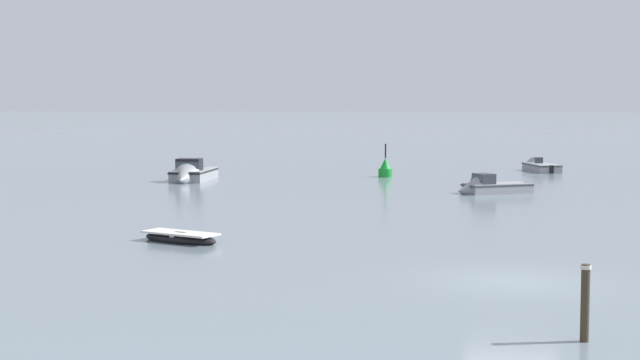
{
  "coord_description": "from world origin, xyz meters",
  "views": [
    {
      "loc": [
        -0.73,
        -26.31,
        4.88
      ],
      "look_at": [
        -9.55,
        24.17,
        0.63
      ],
      "focal_mm": 53.93,
      "sensor_mm": 36.0,
      "label": 1
    }
  ],
  "objects_px": {
    "mooring_post_near": "(585,305)",
    "rowboat_moored_2": "(180,238)",
    "channel_buoy": "(385,170)",
    "motorboat_moored_1": "(538,168)",
    "motorboat_moored_2": "(487,189)",
    "motorboat_moored_3": "(191,176)"
  },
  "relations": [
    {
      "from": "channel_buoy",
      "to": "mooring_post_near",
      "type": "relative_size",
      "value": 1.3
    },
    {
      "from": "motorboat_moored_3",
      "to": "channel_buoy",
      "type": "distance_m",
      "value": 12.47
    },
    {
      "from": "motorboat_moored_1",
      "to": "motorboat_moored_2",
      "type": "height_order",
      "value": "motorboat_moored_2"
    },
    {
      "from": "mooring_post_near",
      "to": "motorboat_moored_3",
      "type": "bearing_deg",
      "value": 118.69
    },
    {
      "from": "motorboat_moored_1",
      "to": "motorboat_moored_3",
      "type": "xyz_separation_m",
      "value": [
        -21.23,
        -12.41,
        0.11
      ]
    },
    {
      "from": "motorboat_moored_2",
      "to": "motorboat_moored_3",
      "type": "bearing_deg",
      "value": -45.29
    },
    {
      "from": "motorboat_moored_1",
      "to": "motorboat_moored_3",
      "type": "bearing_deg",
      "value": 103.21
    },
    {
      "from": "motorboat_moored_1",
      "to": "mooring_post_near",
      "type": "distance_m",
      "value": 48.46
    },
    {
      "from": "rowboat_moored_2",
      "to": "motorboat_moored_1",
      "type": "height_order",
      "value": "motorboat_moored_1"
    },
    {
      "from": "channel_buoy",
      "to": "mooring_post_near",
      "type": "distance_m",
      "value": 42.13
    },
    {
      "from": "rowboat_moored_2",
      "to": "motorboat_moored_1",
      "type": "distance_m",
      "value": 39.18
    },
    {
      "from": "motorboat_moored_1",
      "to": "motorboat_moored_2",
      "type": "xyz_separation_m",
      "value": [
        -3.5,
        -17.13,
        0.03
      ]
    },
    {
      "from": "rowboat_moored_2",
      "to": "motorboat_moored_3",
      "type": "relative_size",
      "value": 0.57
    },
    {
      "from": "mooring_post_near",
      "to": "rowboat_moored_2",
      "type": "bearing_deg",
      "value": 136.43
    },
    {
      "from": "channel_buoy",
      "to": "motorboat_moored_1",
      "type": "bearing_deg",
      "value": 35.75
    },
    {
      "from": "rowboat_moored_2",
      "to": "channel_buoy",
      "type": "xyz_separation_m",
      "value": [
        4.01,
        29.48,
        0.33
      ]
    },
    {
      "from": "motorboat_moored_2",
      "to": "mooring_post_near",
      "type": "xyz_separation_m",
      "value": [
        1.98,
        -31.3,
        0.52
      ]
    },
    {
      "from": "rowboat_moored_2",
      "to": "mooring_post_near",
      "type": "relative_size",
      "value": 1.82
    },
    {
      "from": "mooring_post_near",
      "to": "motorboat_moored_1",
      "type": "bearing_deg",
      "value": 88.21
    },
    {
      "from": "mooring_post_near",
      "to": "channel_buoy",
      "type": "bearing_deg",
      "value": 101.51
    },
    {
      "from": "motorboat_moored_3",
      "to": "mooring_post_near",
      "type": "height_order",
      "value": "mooring_post_near"
    },
    {
      "from": "mooring_post_near",
      "to": "motorboat_moored_2",
      "type": "bearing_deg",
      "value": 93.63
    }
  ]
}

